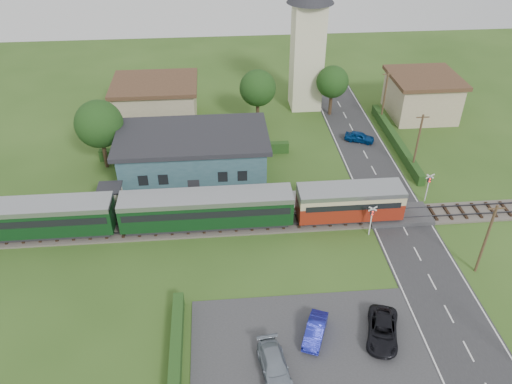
{
  "coord_description": "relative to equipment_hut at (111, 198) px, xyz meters",
  "views": [
    {
      "loc": [
        -7.3,
        -35.54,
        30.09
      ],
      "look_at": [
        -3.86,
        4.0,
        2.42
      ],
      "focal_mm": 35.0,
      "sensor_mm": 36.0,
      "label": 1
    }
  ],
  "objects": [
    {
      "name": "station_building",
      "position": [
        8.0,
        5.79,
        0.95
      ],
      "size": [
        16.0,
        9.0,
        5.3
      ],
      "color": "#2D4F5A",
      "rests_on": "ground"
    },
    {
      "name": "streetlamp_west",
      "position": [
        -4.0,
        14.8,
        1.29
      ],
      "size": [
        0.3,
        0.3,
        5.15
      ],
      "color": "#3F3F47",
      "rests_on": "ground"
    },
    {
      "name": "house_east",
      "position": [
        38.0,
        18.8,
        1.05
      ],
      "size": [
        8.8,
        8.8,
        5.5
      ],
      "color": "tan",
      "rests_on": "ground"
    },
    {
      "name": "church_tower",
      "position": [
        23.0,
        22.8,
        8.48
      ],
      "size": [
        6.0,
        6.0,
        17.6
      ],
      "color": "beige",
      "rests_on": "ground"
    },
    {
      "name": "platform",
      "position": [
        8.0,
        0.0,
        -1.52
      ],
      "size": [
        30.0,
        3.0,
        0.45
      ],
      "primitive_type": "cube",
      "color": "gray",
      "rests_on": "ground"
    },
    {
      "name": "crossing_signal_near",
      "position": [
        24.4,
        -5.61,
        0.39
      ],
      "size": [
        0.84,
        0.28,
        3.28
      ],
      "color": "silver",
      "rests_on": "ground"
    },
    {
      "name": "utility_pole_b",
      "position": [
        32.2,
        -11.2,
        1.88
      ],
      "size": [
        1.4,
        0.22,
        7.0
      ],
      "color": "#473321",
      "rests_on": "ground"
    },
    {
      "name": "car_on_road",
      "position": [
        28.05,
        12.01,
        -1.09
      ],
      "size": [
        3.87,
        2.76,
        1.22
      ],
      "primitive_type": "imported",
      "rotation": [
        0.0,
        0.0,
        1.16
      ],
      "color": "navy",
      "rests_on": "road"
    },
    {
      "name": "utility_pole_d",
      "position": [
        32.2,
        16.8,
        1.88
      ],
      "size": [
        1.4,
        0.22,
        7.0
      ],
      "color": "#473321",
      "rests_on": "ground"
    },
    {
      "name": "hedge_station",
      "position": [
        8.0,
        10.3,
        -1.1
      ],
      "size": [
        22.0,
        0.8,
        1.3
      ],
      "primitive_type": "cube",
      "color": "#193814",
      "rests_on": "ground"
    },
    {
      "name": "hedge_carpark",
      "position": [
        7.0,
        -17.2,
        -1.15
      ],
      "size": [
        0.8,
        9.0,
        1.2
      ],
      "primitive_type": "cube",
      "color": "#193814",
      "rests_on": "ground"
    },
    {
      "name": "tree_a",
      "position": [
        -2.0,
        8.8,
        3.63
      ],
      "size": [
        5.2,
        5.2,
        8.0
      ],
      "color": "#332316",
      "rests_on": "ground"
    },
    {
      "name": "pedestrian_near",
      "position": [
        15.85,
        0.39,
        -0.39
      ],
      "size": [
        0.68,
        0.47,
        1.8
      ],
      "primitive_type": "imported",
      "rotation": [
        0.0,
        0.0,
        3.21
      ],
      "color": "gray",
      "rests_on": "platform"
    },
    {
      "name": "car_park_blue",
      "position": [
        17.16,
        -16.93,
        -1.06
      ],
      "size": [
        2.6,
        3.91,
        1.22
      ],
      "primitive_type": "imported",
      "rotation": [
        0.0,
        0.0,
        -0.39
      ],
      "color": "#19209E",
      "rests_on": "car_park"
    },
    {
      "name": "road",
      "position": [
        28.0,
        -5.2,
        -1.72
      ],
      "size": [
        6.0,
        70.0,
        0.05
      ],
      "primitive_type": "cube",
      "color": "#28282B",
      "rests_on": "ground"
    },
    {
      "name": "streetlamp_east",
      "position": [
        34.0,
        21.8,
        1.29
      ],
      "size": [
        0.3,
        0.3,
        5.15
      ],
      "color": "#3F3F47",
      "rests_on": "ground"
    },
    {
      "name": "tree_b",
      "position": [
        16.0,
        17.8,
        3.27
      ],
      "size": [
        4.6,
        4.6,
        7.34
      ],
      "color": "#332316",
      "rests_on": "ground"
    },
    {
      "name": "utility_pole_c",
      "position": [
        32.2,
        4.8,
        1.88
      ],
      "size": [
        1.4,
        0.22,
        7.0
      ],
      "color": "#473321",
      "rests_on": "ground"
    },
    {
      "name": "pedestrian_far",
      "position": [
        0.03,
        0.01,
        -0.44
      ],
      "size": [
        0.74,
        0.9,
        1.71
      ],
      "primitive_type": "imported",
      "rotation": [
        0.0,
        0.0,
        1.45
      ],
      "color": "gray",
      "rests_on": "platform"
    },
    {
      "name": "equipment_hut",
      "position": [
        0.0,
        0.0,
        0.0
      ],
      "size": [
        2.3,
        2.3,
        2.55
      ],
      "color": "beige",
      "rests_on": "platform"
    },
    {
      "name": "railway_track",
      "position": [
        18.0,
        -3.2,
        -1.64
      ],
      "size": [
        76.0,
        3.2,
        0.49
      ],
      "color": "#4C443D",
      "rests_on": "ground"
    },
    {
      "name": "car_park_silver",
      "position": [
        13.79,
        -19.7,
        -1.02
      ],
      "size": [
        2.39,
        4.67,
        1.3
      ],
      "primitive_type": "imported",
      "rotation": [
        0.0,
        0.0,
        0.13
      ],
      "color": "#87919F",
      "rests_on": "car_park"
    },
    {
      "name": "ground",
      "position": [
        18.0,
        -5.2,
        -1.75
      ],
      "size": [
        120.0,
        120.0,
        0.0
      ],
      "primitive_type": "plane",
      "color": "#2D4C19"
    },
    {
      "name": "tree_c",
      "position": [
        26.0,
        19.8,
        2.91
      ],
      "size": [
        4.2,
        4.2,
        6.78
      ],
      "color": "#332316",
      "rests_on": "ground"
    },
    {
      "name": "hedge_roadside",
      "position": [
        32.2,
        10.8,
        -1.15
      ],
      "size": [
        0.8,
        18.0,
        1.2
      ],
      "primitive_type": "cube",
      "color": "#193814",
      "rests_on": "ground"
    },
    {
      "name": "train",
      "position": [
        6.17,
        -3.2,
        0.43
      ],
      "size": [
        43.2,
        2.9,
        3.4
      ],
      "color": "#232328",
      "rests_on": "ground"
    },
    {
      "name": "crossing_signal_far",
      "position": [
        31.6,
        -0.81,
        0.39
      ],
      "size": [
        0.84,
        0.28,
        3.28
      ],
      "color": "silver",
      "rests_on": "ground"
    },
    {
      "name": "car_park",
      "position": [
        16.5,
        -17.2,
        -1.71
      ],
      "size": [
        17.0,
        9.0,
        0.08
      ],
      "primitive_type": "cube",
      "color": "#333335",
      "rests_on": "ground"
    },
    {
      "name": "car_park_dark",
      "position": [
        22.1,
        -17.37,
        -1.02
      ],
      "size": [
        3.45,
        5.08,
        1.29
      ],
      "primitive_type": "imported",
      "rotation": [
        0.0,
        0.0,
        -0.31
      ],
      "color": "black",
      "rests_on": "car_park"
    },
    {
      "name": "crossing_deck",
      "position": [
        28.0,
        -3.2,
        -1.52
      ],
      "size": [
        6.2,
        3.4,
        0.45
      ],
      "primitive_type": "cube",
      "color": "#333335",
      "rests_on": "ground"
    },
    {
      "name": "house_west",
      "position": [
        3.0,
        19.8,
        1.04
      ],
      "size": [
        10.8,
        8.8,
        5.5
      ],
      "color": "tan",
      "rests_on": "ground"
    }
  ]
}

